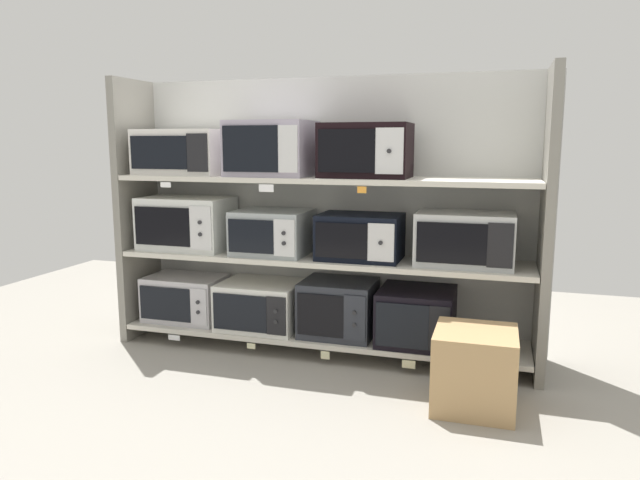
{
  "coord_description": "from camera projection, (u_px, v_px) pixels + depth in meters",
  "views": [
    {
      "loc": [
        1.02,
        -3.31,
        1.28
      ],
      "look_at": [
        0.0,
        0.0,
        0.7
      ],
      "focal_mm": 32.73,
      "sensor_mm": 36.0,
      "label": 1
    }
  ],
  "objects": [
    {
      "name": "microwave_10",
      "position": [
        366.0,
        151.0,
        3.34
      ],
      "size": [
        0.51,
        0.35,
        0.31
      ],
      "color": "black",
      "rests_on": "shelf_2"
    },
    {
      "name": "shelf_2",
      "position": [
        320.0,
        179.0,
        3.45
      ],
      "size": [
        2.48,
        0.44,
        0.03
      ],
      "primitive_type": "cube",
      "color": "beige"
    },
    {
      "name": "price_tag_0",
      "position": [
        174.0,
        338.0,
        3.66
      ],
      "size": [
        0.08,
        0.0,
        0.03
      ],
      "primitive_type": "cube",
      "color": "white"
    },
    {
      "name": "microwave_9",
      "position": [
        272.0,
        149.0,
        3.51
      ],
      "size": [
        0.49,
        0.41,
        0.33
      ],
      "color": "#A399AB",
      "rests_on": "shelf_2"
    },
    {
      "name": "microwave_3",
      "position": [
        416.0,
        316.0,
        3.41
      ],
      "size": [
        0.43,
        0.44,
        0.32
      ],
      "color": "black",
      "rests_on": "shelf_0"
    },
    {
      "name": "microwave_4",
      "position": [
        187.0,
        223.0,
        3.76
      ],
      "size": [
        0.56,
        0.38,
        0.34
      ],
      "color": "silver",
      "rests_on": "shelf_1"
    },
    {
      "name": "price_tag_3",
      "position": [
        409.0,
        364.0,
        3.24
      ],
      "size": [
        0.07,
        0.0,
        0.05
      ],
      "primitive_type": "cube",
      "color": "beige"
    },
    {
      "name": "microwave_7",
      "position": [
        465.0,
        239.0,
        3.25
      ],
      "size": [
        0.53,
        0.35,
        0.3
      ],
      "color": "#B9BCBA",
      "rests_on": "shelf_1"
    },
    {
      "name": "microwave_1",
      "position": [
        261.0,
        305.0,
        3.69
      ],
      "size": [
        0.5,
        0.42,
        0.29
      ],
      "color": "silver",
      "rests_on": "shelf_0"
    },
    {
      "name": "price_tag_6",
      "position": [
        362.0,
        190.0,
        3.16
      ],
      "size": [
        0.05,
        0.0,
        0.04
      ],
      "primitive_type": "cube",
      "color": "orange"
    },
    {
      "name": "shelf_0",
      "position": [
        320.0,
        335.0,
        3.61
      ],
      "size": [
        2.48,
        0.44,
        0.03
      ],
      "primitive_type": "cube",
      "color": "beige",
      "rests_on": "ground"
    },
    {
      "name": "microwave_6",
      "position": [
        360.0,
        237.0,
        3.43
      ],
      "size": [
        0.48,
        0.36,
        0.27
      ],
      "color": "black",
      "rests_on": "shelf_1"
    },
    {
      "name": "shipping_carton",
      "position": [
        475.0,
        369.0,
        2.83
      ],
      "size": [
        0.39,
        0.39,
        0.39
      ],
      "primitive_type": "cube",
      "color": "tan",
      "rests_on": "ground"
    },
    {
      "name": "price_tag_4",
      "position": [
        166.0,
        185.0,
        3.51
      ],
      "size": [
        0.07,
        0.0,
        0.03
      ],
      "primitive_type": "cube",
      "color": "white"
    },
    {
      "name": "ground",
      "position": [
        256.0,
        426.0,
        2.69
      ],
      "size": [
        6.48,
        6.0,
        0.02
      ],
      "primitive_type": "cube",
      "color": "gray"
    },
    {
      "name": "microwave_5",
      "position": [
        273.0,
        232.0,
        3.59
      ],
      "size": [
        0.44,
        0.4,
        0.27
      ],
      "color": "#9AA1A3",
      "rests_on": "shelf_1"
    },
    {
      "name": "price_tag_1",
      "position": [
        251.0,
        346.0,
        3.51
      ],
      "size": [
        0.05,
        0.0,
        0.03
      ],
      "primitive_type": "cube",
      "color": "beige"
    },
    {
      "name": "upright_right",
      "position": [
        546.0,
        226.0,
        3.12
      ],
      "size": [
        0.05,
        0.44,
        1.68
      ],
      "primitive_type": "cube",
      "color": "gray",
      "rests_on": "ground"
    },
    {
      "name": "microwave_2",
      "position": [
        339.0,
        308.0,
        3.54
      ],
      "size": [
        0.44,
        0.38,
        0.33
      ],
      "color": "#282B32",
      "rests_on": "shelf_0"
    },
    {
      "name": "shelf_1",
      "position": [
        320.0,
        259.0,
        3.53
      ],
      "size": [
        2.48,
        0.44,
        0.03
      ],
      "primitive_type": "cube",
      "color": "beige"
    },
    {
      "name": "microwave_0",
      "position": [
        186.0,
        298.0,
        3.85
      ],
      "size": [
        0.5,
        0.35,
        0.29
      ],
      "color": "#BBB8BD",
      "rests_on": "shelf_0"
    },
    {
      "name": "price_tag_5",
      "position": [
        266.0,
        188.0,
        3.32
      ],
      "size": [
        0.09,
        0.0,
        0.04
      ],
      "primitive_type": "cube",
      "color": "white"
    },
    {
      "name": "microwave_8",
      "position": [
        183.0,
        152.0,
        3.68
      ],
      "size": [
        0.55,
        0.38,
        0.28
      ],
      "color": "silver",
      "rests_on": "shelf_2"
    },
    {
      "name": "upright_left",
      "position": [
        137.0,
        210.0,
        3.86
      ],
      "size": [
        0.05,
        0.44,
        1.68
      ],
      "primitive_type": "cube",
      "color": "gray",
      "rests_on": "ground"
    },
    {
      "name": "back_panel",
      "position": [
        331.0,
        213.0,
        3.71
      ],
      "size": [
        2.68,
        0.04,
        1.68
      ],
      "primitive_type": "cube",
      "color": "#B2B2AD",
      "rests_on": "ground"
    },
    {
      "name": "price_tag_2",
      "position": [
        325.0,
        355.0,
        3.38
      ],
      "size": [
        0.05,
        0.0,
        0.05
      ],
      "primitive_type": "cube",
      "color": "beige"
    }
  ]
}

